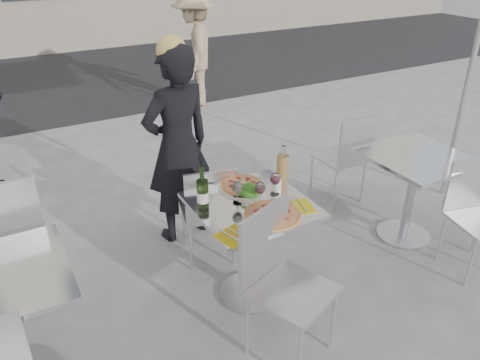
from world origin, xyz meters
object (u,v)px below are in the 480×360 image
chair_near (279,272)px  side_table_right (414,180)px  salad_plate (250,192)px  napkin_right (298,207)px  woman_diner (178,147)px  wineglass_red_b (275,180)px  wine_bottle (203,193)px  sugar_shaker (277,184)px  pizza_near (272,215)px  wineglass_red_a (260,189)px  napkin_left (234,236)px  side_chair_rnear (475,206)px  pedestrian_b (195,50)px  wineglass_white_b (238,188)px  side_chair_lfar (5,235)px  pizza_far (242,185)px  side_table_left (3,309)px  wineglass_white_a (237,188)px  chair_far (209,207)px  side_chair_rfar (347,153)px  main_table (251,231)px  carafe (282,169)px

chair_near → side_table_right: bearing=-4.9°
salad_plate → napkin_right: size_ratio=1.03×
woman_diner → wineglass_red_b: 0.97m
wineglass_red_b → wine_bottle: bearing=173.5°
sugar_shaker → wineglass_red_b: wineglass_red_b is taller
pizza_near → wine_bottle: wine_bottle is taller
wineglass_red_a → napkin_left: (-0.32, -0.24, -0.11)m
side_chair_rnear → wine_bottle: bearing=176.7°
chair_near → woman_diner: woman_diner is taller
chair_near → pedestrian_b: bearing=50.5°
napkin_left → napkin_right: bearing=-6.4°
sugar_shaker → woman_diner: bearing=111.1°
wine_bottle → wineglass_white_b: wine_bottle is taller
side_chair_lfar → pizza_far: size_ratio=3.14×
side_chair_lfar → side_table_left: bearing=81.2°
wineglass_white_b → sugar_shaker: bearing=2.4°
pizza_near → napkin_left: size_ratio=1.56×
wine_bottle → wineglass_white_a: 0.22m
side_chair_lfar → woman_diner: bearing=-168.2°
wineglass_white_a → napkin_right: wineglass_white_a is taller
pizza_far → wineglass_red_a: wineglass_red_a is taller
chair_near → pedestrian_b: size_ratio=0.58×
chair_far → wineglass_red_a: 0.64m
pizza_far → side_chair_rfar: bearing=19.2°
sugar_shaker → wineglass_white_a: bearing=-176.8°
pizza_near → napkin_right: 0.20m
main_table → side_table_right: (1.50, 0.00, 0.00)m
salad_plate → wineglass_white_b: size_ratio=1.40×
side_chair_rfar → pizza_near: side_chair_rfar is taller
side_table_left → carafe: carafe is taller
side_table_left → wineglass_red_b: bearing=1.0°
pedestrian_b → wineglass_white_b: (-1.47, -3.97, 0.05)m
main_table → sugar_shaker: 0.36m
side_table_left → wineglass_white_a: bearing=1.8°
side_chair_lfar → wineglass_red_a: bearing=153.9°
pedestrian_b → napkin_right: 4.36m
side_chair_rfar → woman_diner: bearing=-11.7°
side_table_left → side_table_right: (3.00, 0.00, 0.00)m
side_table_right → woman_diner: (-1.61, 0.95, 0.26)m
salad_plate → side_table_left: bearing=-176.9°
salad_plate → napkin_right: salad_plate is taller
sugar_shaker → napkin_left: (-0.50, -0.33, -0.05)m
chair_far → pedestrian_b: 3.85m
pizza_near → wineglass_white_a: 0.28m
pizza_near → wineglass_white_b: wineglass_white_b is taller
woman_diner → salad_plate: woman_diner is taller
wineglass_red_a → salad_plate: bearing=94.7°
main_table → woman_diner: woman_diner is taller
side_chair_lfar → pizza_near: side_chair_lfar is taller
chair_near → main_table: bearing=58.6°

